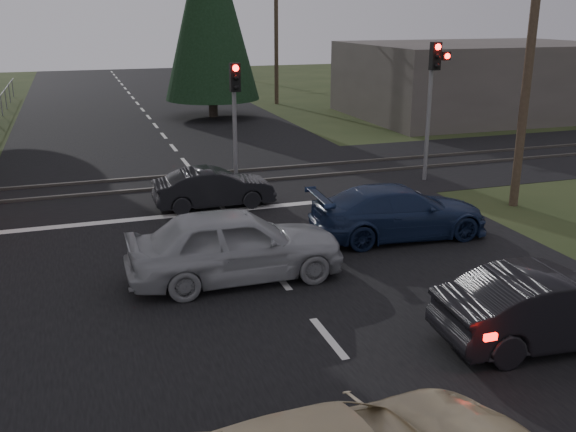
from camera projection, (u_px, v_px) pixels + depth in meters
name	position (u px, v px, depth m)	size (l,w,h in m)	color
ground	(328.00, 338.00, 11.60)	(120.00, 120.00, 0.00)	#263317
road	(212.00, 195.00, 20.63)	(14.00, 100.00, 0.01)	black
rail_corridor	(200.00, 181.00, 22.44)	(120.00, 8.00, 0.01)	black
stop_line	(225.00, 211.00, 19.00)	(13.00, 0.35, 0.00)	silver
rail_near	(205.00, 185.00, 21.70)	(120.00, 0.12, 0.10)	#59544C
rail_far	(196.00, 174.00, 23.15)	(120.00, 0.12, 0.10)	#59544C
traffic_signal_right	(434.00, 85.00, 21.43)	(0.68, 0.48, 4.70)	slate
traffic_signal_center	(235.00, 104.00, 20.69)	(0.32, 0.48, 4.10)	slate
utility_pole_near	(531.00, 46.00, 18.16)	(1.80, 0.26, 9.00)	#4C3D2D
utility_pole_mid	(276.00, 27.00, 39.84)	(1.80, 0.26, 9.00)	#4C3D2D
utility_pole_far	(199.00, 22.00, 62.43)	(1.80, 0.26, 9.00)	#4C3D2D
conifer_tree	(210.00, 5.00, 34.33)	(5.20, 5.20, 11.00)	#473D33
building_right	(479.00, 79.00, 36.31)	(14.00, 10.00, 4.00)	#59514C
dark_hatchback	(553.00, 307.00, 11.26)	(1.45, 4.17, 1.37)	black
silver_car	(235.00, 245.00, 13.95)	(1.90, 4.72, 1.61)	#96999D
blue_sedan	(399.00, 212.00, 16.65)	(1.90, 4.68, 1.36)	#162444
dark_car_far	(214.00, 188.00, 19.25)	(1.25, 3.58, 1.18)	black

